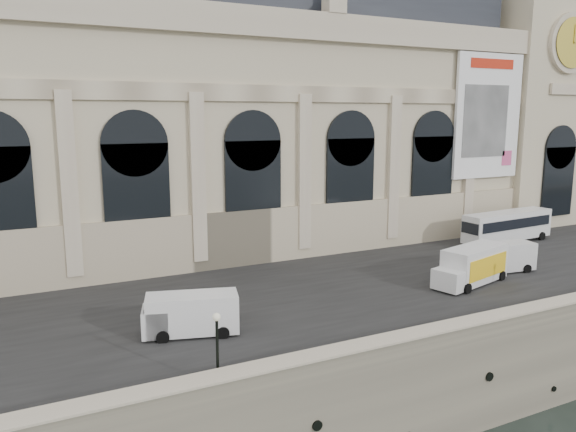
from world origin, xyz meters
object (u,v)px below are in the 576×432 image
(box_truck, at_px, (472,266))
(lamp_left, at_px, (217,351))
(bus_right, at_px, (507,226))
(van_c, at_px, (499,258))
(van_b, at_px, (186,315))

(box_truck, xyz_separation_m, lamp_left, (-23.66, -7.15, 0.42))
(bus_right, distance_m, van_c, 12.02)
(bus_right, height_order, van_b, bus_right)
(van_b, bearing_deg, box_truck, -0.11)
(van_b, relative_size, box_truck, 0.79)
(bus_right, relative_size, van_b, 1.86)
(bus_right, relative_size, lamp_left, 2.93)
(van_b, xyz_separation_m, van_c, (27.70, 1.47, -0.02))
(van_b, height_order, lamp_left, lamp_left)
(van_b, xyz_separation_m, lamp_left, (-0.58, -7.19, 0.62))
(van_b, relative_size, lamp_left, 1.58)
(bus_right, height_order, box_truck, bus_right)
(van_b, bearing_deg, lamp_left, -94.65)
(van_c, height_order, box_truck, box_truck)
(van_b, bearing_deg, bus_right, 13.75)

